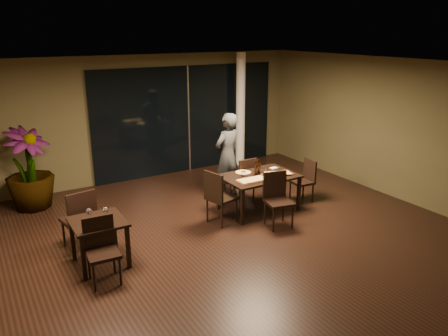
% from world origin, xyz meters
% --- Properties ---
extents(ground, '(8.00, 8.00, 0.00)m').
position_xyz_m(ground, '(0.00, 0.00, 0.00)').
color(ground, black).
rests_on(ground, ground).
extents(wall_back, '(8.00, 0.10, 3.00)m').
position_xyz_m(wall_back, '(0.00, 4.05, 1.50)').
color(wall_back, '#443E24').
rests_on(wall_back, ground).
extents(wall_right, '(0.10, 8.00, 3.00)m').
position_xyz_m(wall_right, '(4.05, 0.00, 1.50)').
color(wall_right, '#443E24').
rests_on(wall_right, ground).
extents(ceiling, '(8.00, 8.00, 0.04)m').
position_xyz_m(ceiling, '(0.00, 0.00, 3.02)').
color(ceiling, silver).
rests_on(ceiling, wall_back).
extents(window_panel, '(5.00, 0.06, 2.70)m').
position_xyz_m(window_panel, '(1.00, 3.96, 1.35)').
color(window_panel, black).
rests_on(window_panel, ground).
extents(column, '(0.24, 0.24, 3.00)m').
position_xyz_m(column, '(2.40, 3.65, 1.50)').
color(column, white).
rests_on(column, ground).
extents(main_table, '(1.50, 1.00, 0.75)m').
position_xyz_m(main_table, '(1.00, 0.80, 0.68)').
color(main_table, black).
rests_on(main_table, ground).
extents(side_table, '(0.80, 0.80, 0.75)m').
position_xyz_m(side_table, '(-2.40, 0.30, 0.62)').
color(side_table, black).
rests_on(side_table, ground).
extents(chair_main_far, '(0.45, 0.45, 0.96)m').
position_xyz_m(chair_main_far, '(1.04, 1.39, 0.53)').
color(chair_main_far, black).
rests_on(chair_main_far, ground).
extents(chair_main_near, '(0.56, 0.56, 1.02)m').
position_xyz_m(chair_main_near, '(0.88, 0.04, 0.57)').
color(chair_main_near, black).
rests_on(chair_main_near, ground).
extents(chair_main_left, '(0.59, 0.59, 1.05)m').
position_xyz_m(chair_main_left, '(-0.04, 0.64, 0.59)').
color(chair_main_left, black).
rests_on(chair_main_left, ground).
extents(chair_main_right, '(0.46, 0.46, 0.91)m').
position_xyz_m(chair_main_right, '(2.16, 0.71, 0.51)').
color(chair_main_right, black).
rests_on(chair_main_right, ground).
extents(chair_side_far, '(0.56, 0.56, 1.06)m').
position_xyz_m(chair_side_far, '(-2.52, 0.95, 0.59)').
color(chair_side_far, black).
rests_on(chair_side_far, ground).
extents(chair_side_near, '(0.48, 0.48, 0.98)m').
position_xyz_m(chair_side_near, '(-2.49, -0.16, 0.54)').
color(chair_side_near, black).
rests_on(chair_side_near, ground).
extents(diner, '(0.72, 0.57, 1.87)m').
position_xyz_m(diner, '(0.88, 1.83, 0.93)').
color(diner, '#2A2C2E').
rests_on(diner, ground).
extents(potted_plant, '(1.29, 1.29, 1.70)m').
position_xyz_m(potted_plant, '(-2.95, 3.30, 0.85)').
color(potted_plant, '#1A4517').
rests_on(potted_plant, ground).
extents(pizza_board_left, '(0.60, 0.30, 0.01)m').
position_xyz_m(pizza_board_left, '(0.68, 0.58, 0.76)').
color(pizza_board_left, '#4F2F19').
rests_on(pizza_board_left, main_table).
extents(pizza_board_right, '(0.64, 0.34, 0.01)m').
position_xyz_m(pizza_board_right, '(1.34, 0.64, 0.76)').
color(pizza_board_right, '#4F2A19').
rests_on(pizza_board_right, main_table).
extents(oblong_pizza_left, '(0.55, 0.26, 0.02)m').
position_xyz_m(oblong_pizza_left, '(0.68, 0.58, 0.77)').
color(oblong_pizza_left, maroon).
rests_on(oblong_pizza_left, pizza_board_left).
extents(oblong_pizza_right, '(0.54, 0.38, 0.02)m').
position_xyz_m(oblong_pizza_right, '(1.34, 0.64, 0.77)').
color(oblong_pizza_right, maroon).
rests_on(oblong_pizza_right, pizza_board_right).
extents(round_pizza, '(0.31, 0.31, 0.01)m').
position_xyz_m(round_pizza, '(0.81, 1.09, 0.76)').
color(round_pizza, '#C44215').
rests_on(round_pizza, main_table).
extents(bottle_a, '(0.07, 0.07, 0.30)m').
position_xyz_m(bottle_a, '(0.94, 0.83, 0.90)').
color(bottle_a, black).
rests_on(bottle_a, main_table).
extents(bottle_b, '(0.07, 0.07, 0.31)m').
position_xyz_m(bottle_b, '(1.03, 0.85, 0.91)').
color(bottle_b, black).
rests_on(bottle_b, main_table).
extents(bottle_c, '(0.07, 0.07, 0.31)m').
position_xyz_m(bottle_c, '(1.01, 0.87, 0.90)').
color(bottle_c, black).
rests_on(bottle_c, main_table).
extents(tumbler_left, '(0.08, 0.08, 0.09)m').
position_xyz_m(tumbler_left, '(0.70, 0.92, 0.80)').
color(tumbler_left, white).
rests_on(tumbler_left, main_table).
extents(tumbler_right, '(0.07, 0.07, 0.09)m').
position_xyz_m(tumbler_right, '(1.18, 0.87, 0.79)').
color(tumbler_right, white).
rests_on(tumbler_right, main_table).
extents(napkin_near, '(0.21, 0.17, 0.01)m').
position_xyz_m(napkin_near, '(1.52, 0.65, 0.76)').
color(napkin_near, white).
rests_on(napkin_near, main_table).
extents(napkin_far, '(0.19, 0.12, 0.01)m').
position_xyz_m(napkin_far, '(1.54, 1.01, 0.76)').
color(napkin_far, white).
rests_on(napkin_far, main_table).
extents(wine_glass_a, '(0.09, 0.09, 0.20)m').
position_xyz_m(wine_glass_a, '(-2.50, 0.35, 0.85)').
color(wine_glass_a, white).
rests_on(wine_glass_a, side_table).
extents(wine_glass_b, '(0.09, 0.09, 0.20)m').
position_xyz_m(wine_glass_b, '(-2.28, 0.26, 0.85)').
color(wine_glass_b, white).
rests_on(wine_glass_b, side_table).
extents(side_napkin, '(0.20, 0.14, 0.01)m').
position_xyz_m(side_napkin, '(-2.39, 0.14, 0.76)').
color(side_napkin, white).
rests_on(side_napkin, side_table).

